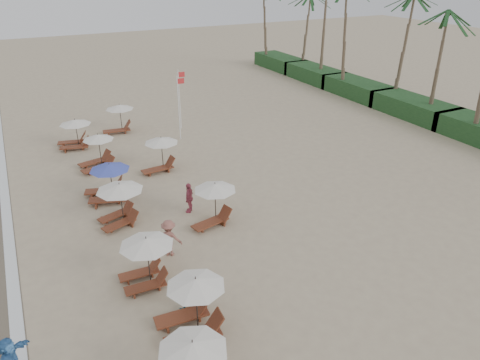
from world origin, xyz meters
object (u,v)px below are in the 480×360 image
lounger_station_2 (144,259)px  inland_station_0 (213,201)px  waterline_walker (11,360)px  flag_pole_near (179,105)px  inland_station_1 (159,152)px  lounger_station_4 (107,183)px  lounger_station_1 (190,308)px  lounger_station_3 (118,202)px  beachgoer_mid_a (184,293)px  lounger_station_6 (73,134)px  inland_station_2 (118,117)px  lounger_station_5 (96,154)px  beachgoer_mid_b (169,238)px  beachgoer_far_a (189,198)px

lounger_station_2 → inland_station_0: bearing=34.4°
waterline_walker → flag_pole_near: (12.80, 18.65, 1.86)m
inland_station_1 → lounger_station_4: bearing=-148.9°
lounger_station_1 → lounger_station_3: size_ratio=1.03×
beachgoer_mid_a → flag_pole_near: bearing=-108.5°
lounger_station_6 → waterline_walker: lounger_station_6 is taller
waterline_walker → lounger_station_6: bearing=19.3°
lounger_station_1 → inland_station_2: bearing=82.8°
lounger_station_1 → beachgoer_mid_a: lounger_station_1 is taller
waterline_walker → flag_pole_near: size_ratio=0.35×
lounger_station_5 → beachgoer_mid_b: size_ratio=1.39×
lounger_station_5 → waterline_walker: size_ratio=1.48×
lounger_station_6 → waterline_walker: 21.25m
lounger_station_3 → lounger_station_6: bearing=91.6°
lounger_station_4 → lounger_station_5: size_ratio=1.08×
flag_pole_near → lounger_station_1: bearing=-109.4°
lounger_station_3 → inland_station_0: size_ratio=0.94×
beachgoer_mid_b → inland_station_1: bearing=-70.4°
inland_station_2 → lounger_station_3: bearing=-103.5°
lounger_station_5 → lounger_station_6: lounger_station_5 is taller
lounger_station_2 → inland_station_0: lounger_station_2 is taller
lounger_station_2 → inland_station_2: lounger_station_2 is taller
beachgoer_mid_a → waterline_walker: 6.24m
lounger_station_6 → inland_station_0: size_ratio=0.96×
beachgoer_mid_b → flag_pole_near: size_ratio=0.37×
waterline_walker → flag_pole_near: bearing=-1.1°
lounger_station_5 → inland_station_1: size_ratio=0.92×
inland_station_2 → beachgoer_far_a: size_ratio=1.63×
lounger_station_4 → lounger_station_3: bearing=-90.7°
lounger_station_5 → beachgoer_mid_b: lounger_station_5 is taller
lounger_station_5 → lounger_station_6: size_ratio=0.97×
lounger_station_1 → lounger_station_2: bearing=101.1°
waterline_walker → flag_pole_near: flag_pole_near is taller
lounger_station_3 → lounger_station_6: (-0.35, 12.29, -0.21)m
lounger_station_5 → flag_pole_near: flag_pole_near is taller
lounger_station_6 → inland_station_2: (3.73, 1.76, 0.24)m
beachgoer_mid_a → lounger_station_2: bearing=-66.5°
lounger_station_4 → inland_station_1: inland_station_1 is taller
lounger_station_4 → lounger_station_5: 4.71m
lounger_station_3 → waterline_walker: (-5.53, -8.32, -0.40)m
lounger_station_3 → inland_station_1: (4.00, 5.36, 0.05)m
beachgoer_far_a → waterline_walker: 12.07m
inland_station_2 → beachgoer_mid_b: bearing=-96.3°
inland_station_2 → beachgoer_far_a: inland_station_2 is taller
lounger_station_6 → inland_station_2: bearing=25.2°
lounger_station_2 → beachgoer_mid_b: size_ratio=1.33×
inland_station_2 → beachgoer_mid_b: inland_station_2 is taller
lounger_station_6 → lounger_station_2: bearing=-89.6°
flag_pole_near → lounger_station_3: bearing=-125.2°
lounger_station_3 → lounger_station_6: lounger_station_3 is taller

